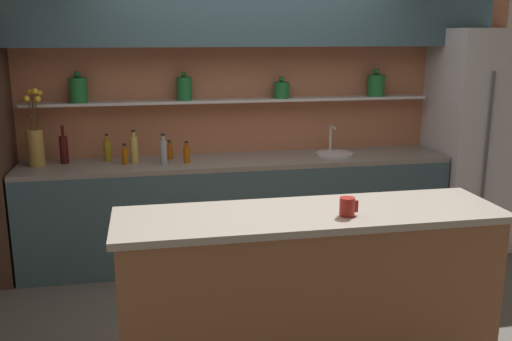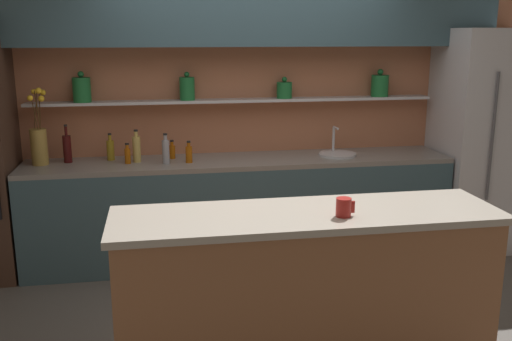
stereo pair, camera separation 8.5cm
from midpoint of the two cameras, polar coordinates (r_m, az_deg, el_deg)
The scene contains 15 objects.
ground_plane at distance 4.18m, azimuth 3.11°, elevation -14.91°, with size 12.00×12.00×0.00m, color #4C4742.
back_wall_unit at distance 5.19m, azimuth -0.49°, elevation 8.69°, with size 5.20×0.44×2.60m.
back_counter_unit at distance 5.11m, azimuth -1.09°, elevation -3.89°, with size 3.71×0.62×0.92m.
island_counter at distance 3.39m, azimuth 5.70°, elevation -12.34°, with size 2.19×0.61×1.02m.
refrigerator at distance 5.74m, azimuth 22.21°, elevation 2.78°, with size 0.83×0.73×2.04m.
flower_vase at distance 5.05m, azimuth -20.43°, elevation 2.67°, with size 0.15×0.17×0.64m.
sink_fixture at distance 5.20m, azimuth 8.57°, elevation 1.75°, with size 0.34×0.34×0.25m.
bottle_wine_0 at distance 5.07m, azimuth -17.90°, elevation 2.14°, with size 0.07×0.07×0.33m.
bottle_sauce_1 at distance 4.86m, azimuth -6.23°, elevation 1.68°, with size 0.06×0.06×0.19m.
bottle_sauce_2 at distance 4.91m, azimuth -12.24°, elevation 1.53°, with size 0.05×0.05×0.18m.
bottle_oil_3 at distance 5.07m, azimuth -13.89°, elevation 2.04°, with size 0.06×0.06×0.23m.
bottle_spirit_4 at distance 4.84m, azimuth -8.52°, elevation 1.95°, with size 0.06×0.06×0.26m.
bottle_sauce_5 at distance 5.04m, azimuth -7.91°, elevation 1.94°, with size 0.05×0.05×0.16m.
bottle_spirit_6 at distance 4.94m, azimuth -11.37°, elevation 2.17°, with size 0.07×0.07×0.28m.
coffee_mug at distance 3.14m, azimuth 9.54°, elevation -3.65°, with size 0.10×0.08×0.10m.
Camera 2 is at (-0.80, -3.58, 1.99)m, focal length 40.00 mm.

